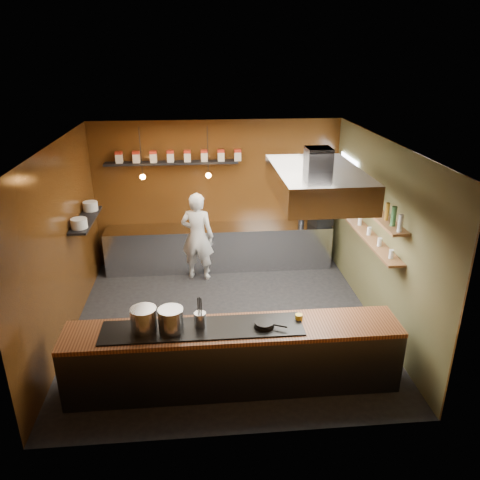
{
  "coord_description": "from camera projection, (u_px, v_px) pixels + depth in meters",
  "views": [
    {
      "loc": [
        -0.39,
        -6.77,
        4.27
      ],
      "look_at": [
        0.27,
        0.4,
        1.32
      ],
      "focal_mm": 35.0,
      "sensor_mm": 36.0,
      "label": 1
    }
  ],
  "objects": [
    {
      "name": "floor",
      "position": [
        226.0,
        322.0,
        7.89
      ],
      "size": [
        5.0,
        5.0,
        0.0
      ],
      "primitive_type": "plane",
      "color": "black",
      "rests_on": "ground"
    },
    {
      "name": "bottle_shelf_upper",
      "position": [
        367.0,
        204.0,
        7.63
      ],
      "size": [
        0.26,
        2.8,
        0.04
      ],
      "primitive_type": "cube",
      "color": "brown",
      "rests_on": "right_wall"
    },
    {
      "name": "pendant_left",
      "position": [
        143.0,
        174.0,
        8.52
      ],
      "size": [
        0.1,
        0.1,
        0.95
      ],
      "color": "black",
      "rests_on": "ceiling"
    },
    {
      "name": "extractor_hood",
      "position": [
        317.0,
        182.0,
        6.68
      ],
      "size": [
        1.2,
        2.0,
        0.72
      ],
      "color": "#38383D",
      "rests_on": "ceiling"
    },
    {
      "name": "stockpot_large",
      "position": [
        171.0,
        320.0,
        5.9
      ],
      "size": [
        0.4,
        0.4,
        0.31
      ],
      "primitive_type": "cylinder",
      "rotation": [
        0.0,
        0.0,
        0.3
      ],
      "color": "#B0B2B7",
      "rests_on": "pass_counter"
    },
    {
      "name": "storage_tins",
      "position": [
        179.0,
        156.0,
        9.12
      ],
      "size": [
        2.43,
        0.13,
        0.22
      ],
      "color": "beige",
      "rests_on": "tin_shelf"
    },
    {
      "name": "pass_counter",
      "position": [
        233.0,
        356.0,
        6.24
      ],
      "size": [
        4.4,
        0.72,
        0.94
      ],
      "color": "#38383D",
      "rests_on": "floor"
    },
    {
      "name": "plate_shelf",
      "position": [
        86.0,
        220.0,
        8.02
      ],
      "size": [
        0.3,
        1.4,
        0.04
      ],
      "primitive_type": "cube",
      "color": "black",
      "rests_on": "left_wall"
    },
    {
      "name": "left_wall",
      "position": [
        61.0,
        245.0,
        7.11
      ],
      "size": [
        0.0,
        5.0,
        5.0
      ],
      "primitive_type": "plane",
      "rotation": [
        1.57,
        0.0,
        1.57
      ],
      "color": "#3A1D0A",
      "rests_on": "ground"
    },
    {
      "name": "window_pane",
      "position": [
        347.0,
        182.0,
        8.94
      ],
      "size": [
        0.0,
        1.0,
        1.0
      ],
      "primitive_type": "plane",
      "rotation": [
        1.57,
        0.0,
        -1.57
      ],
      "color": "white",
      "rests_on": "right_wall"
    },
    {
      "name": "prep_counter",
      "position": [
        219.0,
        247.0,
        9.72
      ],
      "size": [
        4.6,
        0.65,
        0.9
      ],
      "primitive_type": "cube",
      "color": "silver",
      "rests_on": "floor"
    },
    {
      "name": "bottle_shelf_lower",
      "position": [
        364.0,
        231.0,
        7.81
      ],
      "size": [
        0.26,
        2.8,
        0.04
      ],
      "primitive_type": "cube",
      "color": "brown",
      "rests_on": "right_wall"
    },
    {
      "name": "chef",
      "position": [
        197.0,
        237.0,
        9.09
      ],
      "size": [
        0.73,
        0.58,
        1.77
      ],
      "primitive_type": "imported",
      "rotation": [
        0.0,
        0.0,
        2.88
      ],
      "color": "white",
      "rests_on": "floor"
    },
    {
      "name": "butter_jar",
      "position": [
        299.0,
        317.0,
        6.21
      ],
      "size": [
        0.11,
        0.11,
        0.09
      ],
      "primitive_type": "cylinder",
      "rotation": [
        0.0,
        0.0,
        -0.12
      ],
      "color": "yellow",
      "rests_on": "pass_counter"
    },
    {
      "name": "stockpot_small",
      "position": [
        144.0,
        319.0,
        5.91
      ],
      "size": [
        0.38,
        0.38,
        0.31
      ],
      "primitive_type": "cylinder",
      "rotation": [
        0.0,
        0.0,
        0.16
      ],
      "color": "silver",
      "rests_on": "pass_counter"
    },
    {
      "name": "right_wall",
      "position": [
        380.0,
        234.0,
        7.53
      ],
      "size": [
        0.0,
        5.0,
        5.0
      ],
      "primitive_type": "plane",
      "rotation": [
        1.57,
        0.0,
        -1.57
      ],
      "color": "brown",
      "rests_on": "ground"
    },
    {
      "name": "plate_stacks",
      "position": [
        85.0,
        214.0,
        7.99
      ],
      "size": [
        0.26,
        1.16,
        0.16
      ],
      "color": "silver",
      "rests_on": "plate_shelf"
    },
    {
      "name": "espresso_machine",
      "position": [
        321.0,
        215.0,
        9.61
      ],
      "size": [
        0.49,
        0.48,
        0.4
      ],
      "primitive_type": "cube",
      "rotation": [
        0.0,
        0.0,
        0.29
      ],
      "color": "black",
      "rests_on": "prep_counter"
    },
    {
      "name": "pendant_right",
      "position": [
        208.0,
        173.0,
        8.62
      ],
      "size": [
        0.1,
        0.1,
        0.95
      ],
      "color": "black",
      "rests_on": "ceiling"
    },
    {
      "name": "utensil_crock",
      "position": [
        200.0,
        320.0,
        6.01
      ],
      "size": [
        0.18,
        0.18,
        0.2
      ],
      "primitive_type": "cylinder",
      "rotation": [
        0.0,
        0.0,
        0.17
      ],
      "color": "#B2B4B9",
      "rests_on": "pass_counter"
    },
    {
      "name": "bottles",
      "position": [
        368.0,
        196.0,
        7.58
      ],
      "size": [
        0.06,
        2.66,
        0.24
      ],
      "color": "silver",
      "rests_on": "bottle_shelf_upper"
    },
    {
      "name": "back_wall",
      "position": [
        218.0,
        194.0,
        9.62
      ],
      "size": [
        5.0,
        0.0,
        5.0
      ],
      "primitive_type": "plane",
      "rotation": [
        1.57,
        0.0,
        0.0
      ],
      "color": "#3A1D0A",
      "rests_on": "ground"
    },
    {
      "name": "frying_pan",
      "position": [
        264.0,
        324.0,
        6.04
      ],
      "size": [
        0.42,
        0.27,
        0.07
      ],
      "color": "black",
      "rests_on": "pass_counter"
    },
    {
      "name": "wine_glasses",
      "position": [
        364.0,
        226.0,
        7.78
      ],
      "size": [
        0.07,
        2.37,
        0.13
      ],
      "color": "silver",
      "rests_on": "bottle_shelf_lower"
    },
    {
      "name": "tin_shelf",
      "position": [
        172.0,
        163.0,
        9.15
      ],
      "size": [
        2.6,
        0.26,
        0.04
      ],
      "primitive_type": "cube",
      "color": "black",
      "rests_on": "back_wall"
    },
    {
      "name": "ceiling",
      "position": [
        224.0,
        144.0,
        6.75
      ],
      "size": [
        5.0,
        5.0,
        0.0
      ],
      "primitive_type": "plane",
      "rotation": [
        3.14,
        0.0,
        0.0
      ],
      "color": "silver",
      "rests_on": "back_wall"
    }
  ]
}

